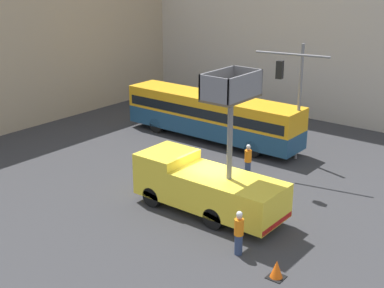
% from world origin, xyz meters
% --- Properties ---
extents(ground_plane, '(120.00, 120.00, 0.00)m').
position_xyz_m(ground_plane, '(0.00, 0.00, 0.00)').
color(ground_plane, '#333335').
extents(utility_truck, '(2.55, 7.24, 6.79)m').
position_xyz_m(utility_truck, '(-0.87, -0.22, 1.44)').
color(utility_truck, yellow).
rests_on(utility_truck, ground_plane).
extents(city_bus, '(2.45, 12.39, 2.97)m').
position_xyz_m(city_bus, '(7.76, 5.81, 1.75)').
color(city_bus, navy).
rests_on(city_bus, ground_plane).
extents(traffic_light_pole, '(4.20, 3.94, 6.79)m').
position_xyz_m(traffic_light_pole, '(6.71, -0.44, 4.60)').
color(traffic_light_pole, slate).
rests_on(traffic_light_pole, ground_plane).
extents(road_worker_near_truck, '(0.38, 0.38, 1.90)m').
position_xyz_m(road_worker_near_truck, '(-3.12, -3.53, 0.96)').
color(road_worker_near_truck, navy).
rests_on(road_worker_near_truck, ground_plane).
extents(road_worker_directing, '(0.38, 0.38, 1.82)m').
position_xyz_m(road_worker_directing, '(4.03, 0.61, 0.91)').
color(road_worker_directing, navy).
rests_on(road_worker_directing, ground_plane).
extents(traffic_cone_near_truck, '(0.62, 0.62, 0.71)m').
position_xyz_m(traffic_cone_near_truck, '(-3.64, -5.57, 0.34)').
color(traffic_cone_near_truck, black).
rests_on(traffic_cone_near_truck, ground_plane).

